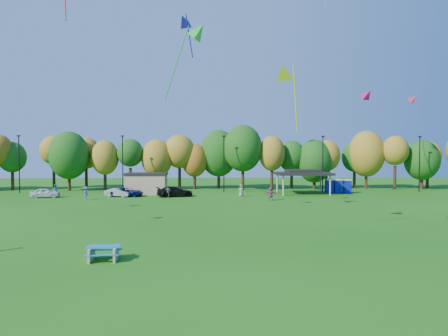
{
  "coord_description": "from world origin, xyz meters",
  "views": [
    {
      "loc": [
        -0.87,
        -23.55,
        6.14
      ],
      "look_at": [
        0.47,
        6.0,
        5.11
      ],
      "focal_mm": 32.0,
      "sensor_mm": 36.0,
      "label": 1
    }
  ],
  "objects_px": {
    "porta_potties": "(338,186)",
    "car_b": "(118,193)",
    "picnic_table": "(104,252)",
    "car_a": "(46,193)",
    "car_c": "(127,192)",
    "car_d": "(175,192)"
  },
  "relations": [
    {
      "from": "car_d",
      "to": "porta_potties",
      "type": "bearing_deg",
      "value": -94.49
    },
    {
      "from": "picnic_table",
      "to": "car_c",
      "type": "relative_size",
      "value": 0.44
    },
    {
      "from": "car_b",
      "to": "car_d",
      "type": "bearing_deg",
      "value": -75.07
    },
    {
      "from": "porta_potties",
      "to": "car_d",
      "type": "height_order",
      "value": "porta_potties"
    },
    {
      "from": "car_b",
      "to": "car_d",
      "type": "height_order",
      "value": "car_d"
    },
    {
      "from": "porta_potties",
      "to": "picnic_table",
      "type": "xyz_separation_m",
      "value": [
        -26.72,
        -38.72,
        -0.61
      ]
    },
    {
      "from": "car_a",
      "to": "car_c",
      "type": "distance_m",
      "value": 11.29
    },
    {
      "from": "picnic_table",
      "to": "car_d",
      "type": "xyz_separation_m",
      "value": [
        1.41,
        34.39,
        0.26
      ]
    },
    {
      "from": "porta_potties",
      "to": "car_d",
      "type": "bearing_deg",
      "value": -170.3
    },
    {
      "from": "car_b",
      "to": "car_c",
      "type": "height_order",
      "value": "car_c"
    },
    {
      "from": "car_a",
      "to": "car_c",
      "type": "height_order",
      "value": "car_a"
    },
    {
      "from": "porta_potties",
      "to": "car_a",
      "type": "bearing_deg",
      "value": -173.84
    },
    {
      "from": "car_a",
      "to": "car_d",
      "type": "bearing_deg",
      "value": -95.76
    },
    {
      "from": "car_b",
      "to": "car_a",
      "type": "bearing_deg",
      "value": 109.61
    },
    {
      "from": "porta_potties",
      "to": "picnic_table",
      "type": "distance_m",
      "value": 47.05
    },
    {
      "from": "picnic_table",
      "to": "car_d",
      "type": "relative_size",
      "value": 0.4
    },
    {
      "from": "car_a",
      "to": "car_b",
      "type": "relative_size",
      "value": 1.05
    },
    {
      "from": "porta_potties",
      "to": "car_b",
      "type": "distance_m",
      "value": 33.67
    },
    {
      "from": "porta_potties",
      "to": "car_a",
      "type": "relative_size",
      "value": 0.95
    },
    {
      "from": "car_a",
      "to": "car_c",
      "type": "bearing_deg",
      "value": -92.35
    },
    {
      "from": "car_a",
      "to": "car_c",
      "type": "relative_size",
      "value": 0.86
    },
    {
      "from": "picnic_table",
      "to": "car_c",
      "type": "distance_m",
      "value": 35.35
    }
  ]
}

